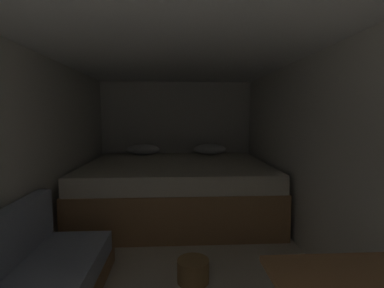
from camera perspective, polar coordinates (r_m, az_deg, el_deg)
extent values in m
plane|color=beige|center=(2.80, -2.97, -24.11)|extent=(7.14, 7.14, 0.00)
cube|color=silver|center=(5.04, -3.12, 1.09)|extent=(2.70, 0.05, 1.98)
cube|color=silver|center=(2.80, -31.38, -3.38)|extent=(0.05, 5.14, 1.98)
cube|color=silver|center=(2.80, 25.20, -3.09)|extent=(0.05, 5.14, 1.98)
cube|color=white|center=(2.51, -3.22, 19.87)|extent=(2.70, 5.14, 0.05)
cube|color=#9E7247|center=(4.09, -3.06, -10.29)|extent=(2.48, 2.02, 0.53)
cube|color=beige|center=(4.01, -3.08, -5.16)|extent=(2.44, 1.98, 0.21)
ellipsoid|color=white|center=(4.79, -9.78, -1.10)|extent=(0.54, 0.34, 0.17)
ellipsoid|color=white|center=(4.79, 3.57, -1.03)|extent=(0.54, 0.34, 0.17)
cylinder|color=olive|center=(2.61, 0.24, -24.04)|extent=(0.27, 0.27, 0.19)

